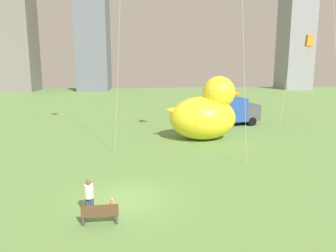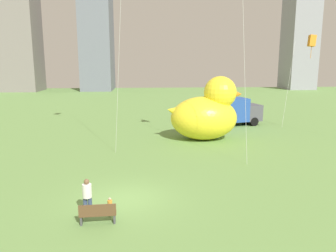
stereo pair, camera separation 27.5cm
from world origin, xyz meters
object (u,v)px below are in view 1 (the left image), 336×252
(giant_inflatable_duck, at_px, (205,113))
(box_truck, at_px, (231,112))
(kite_orange, at_px, (309,41))
(person_adult, at_px, (89,196))
(park_bench, at_px, (100,214))
(person_child, at_px, (112,206))

(giant_inflatable_duck, bearing_deg, box_truck, 57.61)
(box_truck, relative_size, kite_orange, 0.64)
(person_adult, xyz_separation_m, kite_orange, (19.20, 19.30, 7.68))
(box_truck, bearing_deg, giant_inflatable_duck, -122.39)
(park_bench, bearing_deg, person_adult, 122.05)
(kite_orange, bearing_deg, giant_inflatable_duck, -154.79)
(park_bench, xyz_separation_m, box_truck, (11.14, 21.04, 0.97))
(park_bench, bearing_deg, kite_orange, 47.29)
(person_child, bearing_deg, person_adult, 168.82)
(person_adult, xyz_separation_m, box_truck, (11.70, 20.14, 0.53))
(box_truck, height_order, kite_orange, kite_orange)
(person_child, xyz_separation_m, giant_inflatable_duck, (6.76, 14.10, 1.84))
(box_truck, distance_m, kite_orange, 10.40)
(park_bench, distance_m, kite_orange, 28.65)
(park_bench, height_order, person_child, park_bench)
(person_adult, relative_size, giant_inflatable_duck, 0.25)
(giant_inflatable_duck, bearing_deg, person_adult, -119.12)
(person_child, height_order, box_truck, box_truck)
(person_child, xyz_separation_m, box_truck, (10.72, 20.34, 0.97))
(person_child, distance_m, giant_inflatable_duck, 15.75)
(person_child, bearing_deg, kite_orange, 46.94)
(box_truck, bearing_deg, person_child, -117.79)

